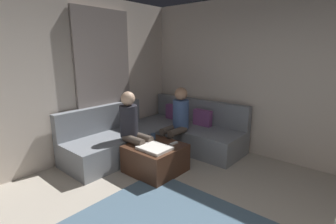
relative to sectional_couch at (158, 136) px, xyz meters
name	(u,v)px	position (x,y,z in m)	size (l,w,h in m)	color
wall_back	(304,81)	(2.08, 1.06, 1.07)	(6.00, 0.12, 2.70)	beige
wall_left	(22,84)	(-0.86, -1.88, 1.07)	(0.12, 6.00, 2.70)	beige
curtain_panel	(104,83)	(-0.76, -0.58, 0.97)	(0.06, 1.10, 2.50)	gray
sectional_couch	(158,136)	(0.00, 0.00, 0.00)	(2.10, 2.55, 0.87)	gray
ottoman	(155,158)	(0.54, -0.64, -0.07)	(0.76, 0.76, 0.42)	#4C2D1E
folded_blanket	(155,148)	(0.64, -0.76, 0.16)	(0.44, 0.36, 0.04)	white
coffee_mug	(153,136)	(0.32, -0.46, 0.19)	(0.08, 0.08, 0.10)	#334C72
game_remote	(174,143)	(0.72, -0.42, 0.15)	(0.05, 0.15, 0.02)	white
person_on_couch_back	(177,119)	(0.40, 0.06, 0.38)	(0.30, 0.60, 1.20)	brown
person_on_couch_side	(133,127)	(0.15, -0.73, 0.38)	(0.60, 0.30, 1.20)	brown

